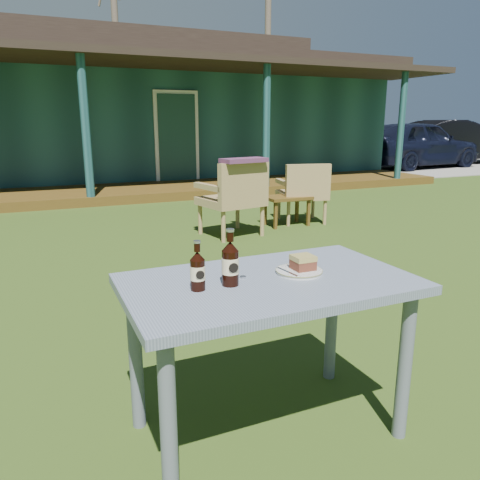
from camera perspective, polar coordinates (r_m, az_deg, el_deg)
name	(u,v)px	position (r m, az deg, el deg)	size (l,w,h in m)	color
ground	(170,307)	(3.61, -8.48, -8.04)	(80.00, 80.00, 0.00)	#334916
pavilion	(63,112)	(12.66, -20.72, 14.39)	(15.80, 8.30, 3.45)	#1A4245
gravel_strip	(413,165)	(16.39, 20.29, 8.56)	(9.00, 6.00, 0.02)	gray
tree_mid	(116,41)	(22.34, -14.85, 22.43)	(0.28, 0.28, 9.50)	brown
tree_right	(268,28)	(23.11, 3.42, 24.43)	(0.28, 0.28, 11.00)	brown
car_near	(417,144)	(15.42, 20.77, 10.87)	(1.70, 4.23, 1.44)	black
car_far	(452,142)	(17.54, 24.42, 10.82)	(1.52, 4.37, 1.44)	black
cafe_table	(269,302)	(1.99, 3.54, -7.57)	(1.20, 0.70, 0.72)	slate
plate	(299,271)	(2.05, 7.22, -3.78)	(0.20, 0.20, 0.01)	silver
cake_slice	(303,262)	(2.05, 7.69, -2.70)	(0.09, 0.09, 0.06)	#5E2C1E
fork	(287,272)	(2.00, 5.78, -3.89)	(0.01, 0.14, 0.00)	silver
cola_bottle_near	(230,263)	(1.86, -1.20, -2.81)	(0.07, 0.07, 0.23)	black
cola_bottle_far	(198,270)	(1.81, -5.19, -3.72)	(0.06, 0.06, 0.20)	black
bottle_cap	(243,277)	(1.97, 0.35, -4.55)	(0.03, 0.03, 0.01)	silver
armchair_left	(235,195)	(5.64, -0.62, 5.53)	(0.78, 0.75, 0.91)	#9B804D
armchair_right	(304,190)	(6.48, 7.78, 6.09)	(0.72, 0.69, 0.82)	#9B804D
floral_throw	(244,160)	(5.44, 0.48, 9.70)	(0.55, 0.23, 0.05)	#592D4D
side_table	(287,200)	(6.32, 5.73, 4.83)	(0.60, 0.40, 0.40)	#503913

